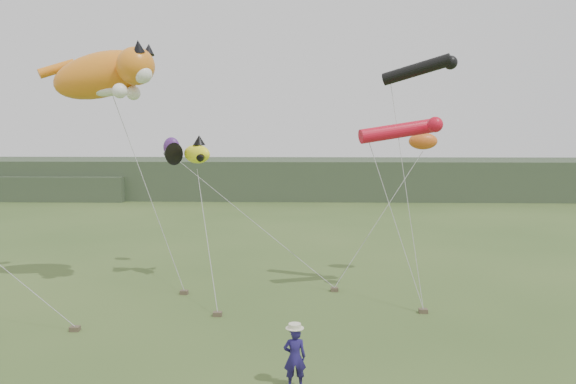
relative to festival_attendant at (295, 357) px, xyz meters
name	(u,v)px	position (x,y,z in m)	size (l,w,h in m)	color
ground	(278,359)	(-0.54, 1.88, -0.83)	(120.00, 120.00, 0.00)	#385123
headland	(271,178)	(-3.66, 46.56, 1.09)	(90.00, 13.00, 4.00)	#2D3D28
festival_attendant	(295,357)	(0.00, 0.00, 0.00)	(0.61, 0.40, 1.67)	#1E1656
sandbag_anchors	(251,306)	(-1.88, 6.84, -0.75)	(12.74, 5.48, 0.17)	brown
cat_kite	(109,74)	(-8.08, 9.35, 8.46)	(5.56, 2.97, 2.85)	orange
fish_kite	(187,153)	(-5.14, 10.69, 5.07)	(2.82, 1.86, 1.36)	#FFFE22
tube_kites	(412,105)	(4.55, 8.81, 7.12)	(3.96, 1.94, 3.62)	black
misc_kites	(329,143)	(1.31, 12.14, 5.49)	(13.07, 2.06, 1.21)	orange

